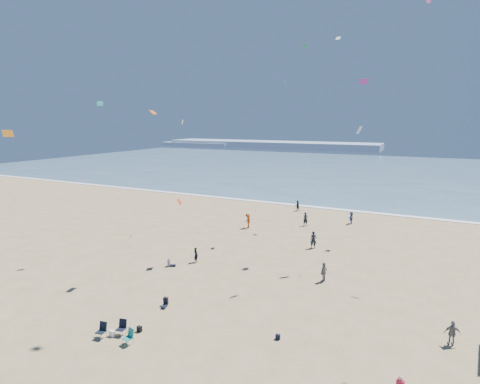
% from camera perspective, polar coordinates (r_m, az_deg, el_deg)
% --- Properties ---
extents(ocean, '(220.00, 100.00, 0.06)m').
position_cam_1_polar(ocean, '(108.69, 19.58, 3.02)').
color(ocean, '#476B84').
rests_on(ocean, ground).
extents(surf_line, '(220.00, 1.20, 0.08)m').
position_cam_1_polar(surf_line, '(59.94, 13.95, -2.51)').
color(surf_line, white).
rests_on(surf_line, ground).
extents(headland_far, '(110.00, 20.00, 3.20)m').
position_cam_1_polar(headland_far, '(196.22, 4.53, 7.23)').
color(headland_far, '#7A8EA8').
rests_on(headland_far, ground).
extents(headland_near, '(40.00, 14.00, 2.00)m').
position_cam_1_polar(headland_near, '(209.93, -6.27, 7.26)').
color(headland_near, '#7A8EA8').
rests_on(headland_near, ground).
extents(standing_flyers, '(29.46, 43.05, 1.93)m').
position_cam_1_polar(standing_flyers, '(34.26, 7.12, -10.86)').
color(standing_flyers, black).
rests_on(standing_flyers, ground).
extents(seated_group, '(21.46, 20.01, 0.84)m').
position_cam_1_polar(seated_group, '(23.72, -3.60, -22.56)').
color(seated_group, silver).
rests_on(seated_group, ground).
extents(chair_cluster, '(2.70, 1.49, 1.00)m').
position_cam_1_polar(chair_cluster, '(26.06, -18.32, -19.61)').
color(chair_cluster, black).
rests_on(chair_cluster, ground).
extents(white_tote, '(0.35, 0.20, 0.40)m').
position_cam_1_polar(white_tote, '(26.60, -18.92, -19.72)').
color(white_tote, white).
rests_on(white_tote, ground).
extents(black_backpack, '(0.30, 0.22, 0.38)m').
position_cam_1_polar(black_backpack, '(26.61, -15.07, -19.51)').
color(black_backpack, black).
rests_on(black_backpack, ground).
extents(navy_bag, '(0.28, 0.18, 0.34)m').
position_cam_1_polar(navy_bag, '(25.18, 5.79, -21.10)').
color(navy_bag, black).
rests_on(navy_bag, ground).
extents(kites_aloft, '(37.43, 46.07, 29.53)m').
position_cam_1_polar(kites_aloft, '(25.11, 21.01, 10.72)').
color(kites_aloft, '#EA677B').
rests_on(kites_aloft, ground).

